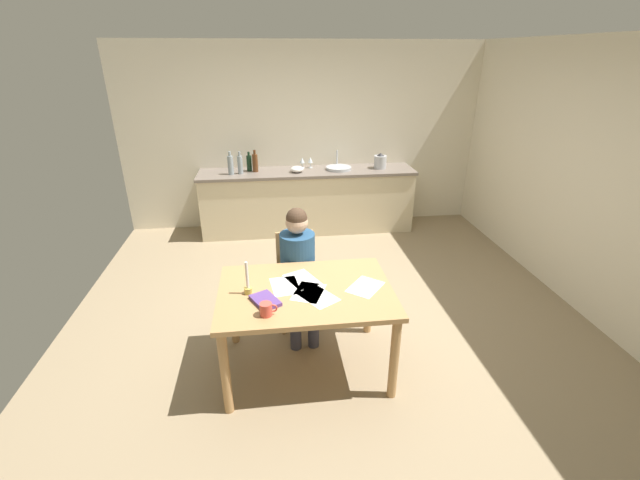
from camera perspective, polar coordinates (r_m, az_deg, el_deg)
ground_plane at (r=4.39m, az=1.27°, el=-9.98°), size 5.20×5.20×0.04m
wall_back at (r=6.32m, az=-2.11°, el=13.73°), size 5.20×0.12×2.60m
wall_right at (r=4.91m, az=33.29°, el=6.74°), size 0.12×5.20×2.60m
kitchen_counter at (r=6.19m, az=-1.69°, el=5.38°), size 3.06×0.64×0.90m
dining_table at (r=3.35m, az=-1.93°, el=-8.19°), size 1.36×0.95×0.75m
chair_at_table at (r=4.04m, az=-3.13°, el=-4.55°), size 0.42×0.42×0.89m
person_seated at (r=3.83m, az=-2.91°, el=-3.29°), size 0.34×0.60×1.19m
coffee_mug at (r=3.00m, az=-7.28°, el=-9.28°), size 0.13×0.09×0.09m
candlestick at (r=3.26m, az=-9.76°, el=-6.01°), size 0.06×0.06×0.27m
book_magazine at (r=3.17m, az=-7.42°, el=-8.13°), size 0.25×0.28×0.03m
paper_letter at (r=3.21m, az=-0.28°, el=-7.68°), size 0.34×0.36×0.00m
paper_bill at (r=3.35m, az=6.14°, el=-6.33°), size 0.35×0.36×0.00m
paper_envelope at (r=3.36m, az=-4.75°, el=-6.22°), size 0.25×0.32×0.00m
paper_receipt at (r=3.44m, az=-2.48°, el=-5.35°), size 0.32×0.36×0.00m
paper_notice at (r=3.27m, az=-1.55°, el=-7.07°), size 0.31×0.35×0.00m
sink_unit at (r=6.11m, az=2.54°, el=9.74°), size 0.36×0.36×0.24m
bottle_oil at (r=5.95m, az=-12.02°, el=9.94°), size 0.08×0.08×0.32m
bottle_vinegar at (r=5.96m, az=-10.77°, el=10.03°), size 0.07×0.07×0.31m
bottle_wine_red at (r=6.09m, az=-9.57°, el=10.27°), size 0.07×0.07×0.27m
bottle_sauce at (r=6.03m, az=-8.78°, el=10.32°), size 0.08×0.08×0.30m
mixing_bowl at (r=5.96m, az=-3.14°, el=9.55°), size 0.18×0.18×0.08m
stovetop_kettle at (r=6.22m, az=8.15°, el=10.49°), size 0.18×0.18×0.22m
wine_glass_near_sink at (r=6.18m, az=-1.32°, el=10.74°), size 0.07×0.07×0.15m
wine_glass_by_kettle at (r=6.17m, az=-2.43°, el=10.70°), size 0.07×0.07×0.15m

